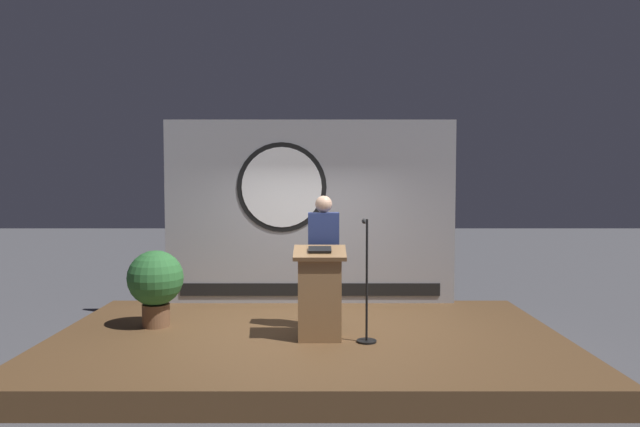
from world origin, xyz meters
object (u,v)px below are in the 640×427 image
at_px(potted_plant, 156,281).
at_px(microphone_stand, 367,298).
at_px(speaker_person, 324,261).
at_px(podium, 320,294).

bearing_deg(potted_plant, microphone_stand, -14.19).
bearing_deg(speaker_person, podium, -95.89).
bearing_deg(podium, potted_plant, 164.65).
distance_m(speaker_person, potted_plant, 2.26).
xyz_separation_m(speaker_person, microphone_stand, (0.51, -0.57, -0.37)).
relative_size(podium, potted_plant, 1.12).
xyz_separation_m(speaker_person, potted_plant, (-2.23, 0.12, -0.29)).
xyz_separation_m(podium, microphone_stand, (0.56, -0.09, -0.03)).
bearing_deg(podium, microphone_stand, -9.56).
height_order(speaker_person, microphone_stand, speaker_person).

